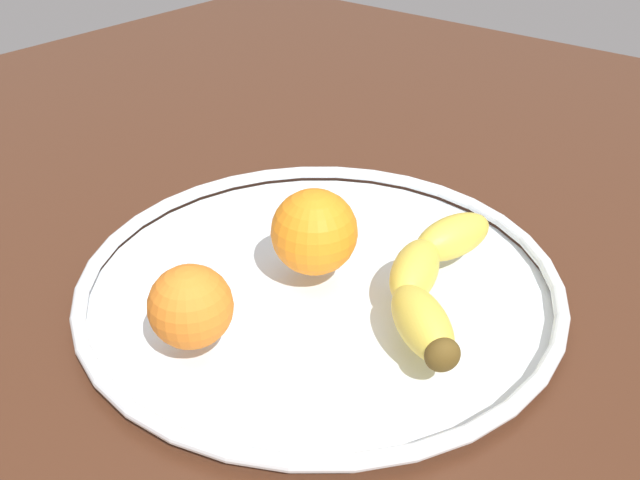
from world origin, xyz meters
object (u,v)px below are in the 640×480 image
Objects in this scene: banana at (431,277)px; orange_front_left at (191,307)px; fruit_bowl at (320,279)px; orange_back_right at (312,234)px.

banana is 3.22× the size of orange_front_left.
orange_back_right is (0.34, -0.59, 4.42)cm from fruit_bowl.
banana is at bearing 108.39° from orange_back_right.
orange_back_right reaches higher than fruit_bowl.
orange_back_right reaches higher than orange_front_left.
orange_back_right is (3.12, -9.38, 1.75)cm from banana.
fruit_bowl is at bearing -92.07° from banana.
orange_front_left is at bearing -53.66° from banana.
fruit_bowl is 4.47cm from orange_back_right.
fruit_bowl is 9.60cm from banana.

